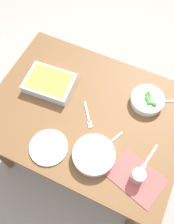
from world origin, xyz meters
TOP-DOWN VIEW (x-y plane):
  - ground_plane at (0.00, 0.00)m, footprint 6.00×6.00m
  - dining_table at (0.00, 0.00)m, footprint 1.20×0.90m
  - placemat at (-0.41, 0.25)m, footprint 0.32×0.27m
  - stew_bowl at (-0.15, 0.24)m, footprint 0.24×0.24m
  - broccoli_bowl at (-0.31, -0.22)m, footprint 0.21×0.21m
  - baking_dish at (0.30, -0.07)m, footprint 0.32×0.24m
  - drink_cup at (-0.41, 0.25)m, footprint 0.07×0.07m
  - side_plate at (0.10, 0.30)m, footprint 0.22×0.22m
  - spoon_by_stew at (-0.20, 0.14)m, footprint 0.09×0.17m
  - spoon_by_broccoli at (-0.43, -0.28)m, footprint 0.16×0.10m
  - spoon_spare at (-0.43, 0.13)m, footprint 0.05×0.18m
  - fork_on_table at (-0.02, 0.03)m, footprint 0.12×0.15m

SIDE VIEW (x-z plane):
  - ground_plane at x=0.00m, z-range 0.00..0.00m
  - dining_table at x=0.00m, z-range 0.28..1.02m
  - placemat at x=-0.41m, z-range 0.74..0.74m
  - fork_on_table at x=-0.02m, z-range 0.74..0.75m
  - spoon_by_stew at x=-0.20m, z-range 0.74..0.75m
  - spoon_by_broccoli at x=-0.43m, z-range 0.74..0.75m
  - spoon_spare at x=-0.43m, z-range 0.74..0.75m
  - side_plate at x=0.10m, z-range 0.74..0.75m
  - broccoli_bowl at x=-0.31m, z-range 0.74..0.80m
  - stew_bowl at x=-0.15m, z-range 0.74..0.80m
  - baking_dish at x=0.30m, z-range 0.74..0.80m
  - drink_cup at x=-0.41m, z-range 0.74..0.82m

